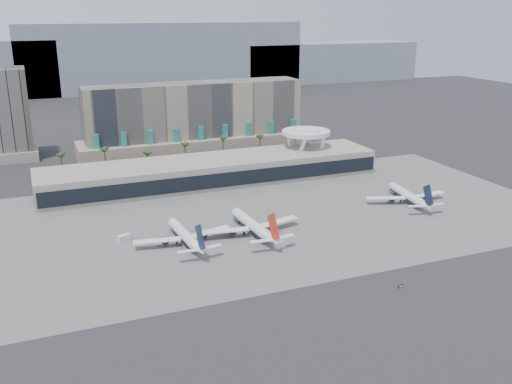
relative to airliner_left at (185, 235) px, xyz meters
name	(u,v)px	position (x,y,z in m)	size (l,w,h in m)	color
ground	(314,270)	(34.20, -37.85, -3.45)	(900.00, 900.00, 0.00)	#232326
apron_pad	(253,217)	(34.20, 17.15, -3.42)	(260.00, 130.00, 0.06)	#5B5B59
mountain_ridge	(133,62)	(62.08, 432.15, 26.44)	(680.00, 60.00, 70.00)	gray
hotel	(195,125)	(44.20, 136.56, 13.36)	(140.00, 30.00, 42.00)	tan
office_tower	(6,120)	(-60.80, 162.15, 19.49)	(30.00, 30.00, 52.00)	black
terminal	(213,170)	(34.20, 71.99, 3.07)	(170.00, 32.50, 14.50)	#ABA296
saucer_structure	(306,135)	(89.20, 78.15, 15.01)	(26.00, 26.00, 21.89)	white
palm_row	(205,146)	(41.20, 107.15, 7.05)	(157.80, 2.80, 13.10)	brown
airliner_left	(185,235)	(0.00, 0.00, 0.00)	(38.39, 39.61, 13.67)	white
airliner_centre	(253,225)	(26.80, -0.63, 0.29)	(41.64, 42.93, 14.81)	white
airliner_right	(408,195)	(105.63, 8.30, 0.00)	(38.14, 39.49, 13.67)	white
service_vehicle_a	(124,238)	(-20.76, 11.13, -2.22)	(5.03, 2.46, 2.46)	silver
service_vehicle_b	(280,245)	(31.23, -16.37, -2.48)	(3.76, 2.15, 1.93)	white
taxiway_sign	(401,286)	(53.51, -59.48, -3.00)	(1.99, 0.82, 0.91)	black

